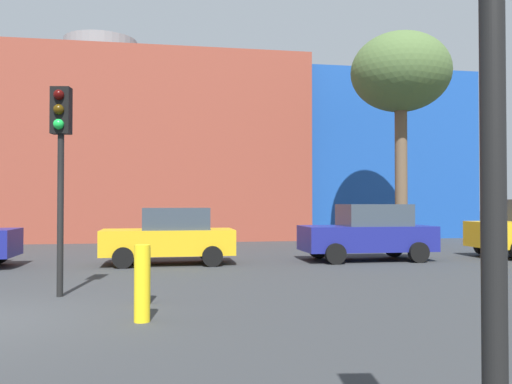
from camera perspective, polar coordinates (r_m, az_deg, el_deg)
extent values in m
cube|color=brown|center=(31.81, -16.03, 3.74)|extent=(20.83, 13.55, 8.95)
cube|color=#19479E|center=(33.64, 10.21, 3.11)|extent=(9.05, 12.20, 8.55)
cylinder|color=slate|center=(32.73, -15.98, 13.33)|extent=(4.00, 4.00, 2.00)
cube|color=gold|center=(16.10, -9.22, -5.18)|extent=(3.80, 1.63, 0.72)
cube|color=#333D47|center=(16.07, -8.41, -2.77)|extent=(1.90, 1.45, 0.63)
cylinder|color=black|center=(15.34, -13.79, -6.72)|extent=(0.58, 0.20, 0.58)
cylinder|color=black|center=(16.99, -13.40, -6.18)|extent=(0.58, 0.20, 0.58)
cylinder|color=black|center=(15.37, -4.60, -6.74)|extent=(0.58, 0.20, 0.58)
cylinder|color=black|center=(17.02, -5.12, -6.20)|extent=(0.58, 0.20, 0.58)
cube|color=navy|center=(17.28, 11.52, -4.77)|extent=(4.03, 1.73, 0.77)
cube|color=#333D47|center=(17.34, 12.25, -2.37)|extent=(2.02, 1.54, 0.67)
cylinder|color=black|center=(16.04, 8.34, -6.43)|extent=(0.61, 0.21, 0.61)
cylinder|color=black|center=(17.73, 6.55, -5.94)|extent=(0.61, 0.21, 0.61)
cylinder|color=black|center=(17.03, 16.70, -6.09)|extent=(0.61, 0.21, 0.61)
cylinder|color=black|center=(18.62, 14.26, -5.68)|extent=(0.61, 0.21, 0.61)
cylinder|color=black|center=(20.26, 22.79, -5.17)|extent=(0.67, 0.23, 0.67)
cylinder|color=black|center=(2.86, 23.71, -7.36)|extent=(0.12, 0.12, 2.95)
cylinder|color=black|center=(11.03, -19.84, -2.30)|extent=(0.12, 0.12, 3.11)
cube|color=black|center=(11.17, -19.77, 8.03)|extent=(0.39, 0.29, 0.90)
sphere|color=#3C0605|center=(11.09, -20.00, 9.57)|extent=(0.20, 0.20, 0.20)
sphere|color=#3C2905|center=(11.04, -20.01, 8.14)|extent=(0.20, 0.20, 0.20)
sphere|color=green|center=(11.00, -20.02, 6.71)|extent=(0.20, 0.20, 0.20)
cylinder|color=brown|center=(22.40, 14.99, 1.91)|extent=(0.49, 0.49, 5.94)
ellipsoid|color=#476033|center=(22.97, 14.94, 12.07)|extent=(3.96, 3.96, 3.17)
cylinder|color=yellow|center=(8.44, -11.87, -9.36)|extent=(0.24, 0.24, 1.16)
cylinder|color=yellow|center=(9.90, -11.72, -8.61)|extent=(0.24, 0.24, 1.00)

